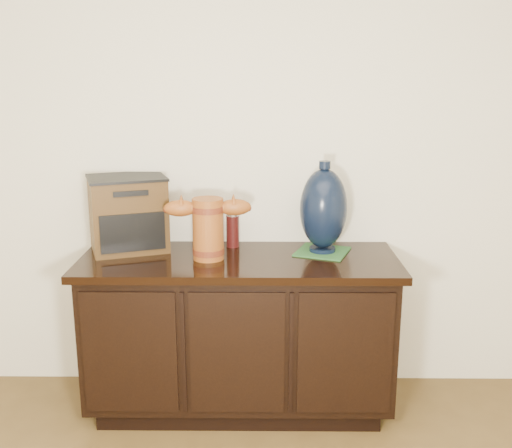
{
  "coord_description": "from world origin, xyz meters",
  "views": [
    {
      "loc": [
        0.1,
        -0.4,
        1.58
      ],
      "look_at": [
        0.08,
        2.18,
        0.93
      ],
      "focal_mm": 42.0,
      "sensor_mm": 36.0,
      "label": 1
    }
  ],
  "objects_px": {
    "terracotta_vessel": "(208,225)",
    "lamp_base": "(323,209)",
    "sideboard": "(239,332)",
    "spray_can": "(233,229)",
    "tv_radio": "(128,213)"
  },
  "relations": [
    {
      "from": "terracotta_vessel",
      "to": "lamp_base",
      "type": "xyz_separation_m",
      "value": [
        0.53,
        0.11,
        0.05
      ]
    },
    {
      "from": "terracotta_vessel",
      "to": "lamp_base",
      "type": "relative_size",
      "value": 0.93
    },
    {
      "from": "sideboard",
      "to": "terracotta_vessel",
      "type": "height_order",
      "value": "terracotta_vessel"
    },
    {
      "from": "terracotta_vessel",
      "to": "lamp_base",
      "type": "bearing_deg",
      "value": 5.8
    },
    {
      "from": "lamp_base",
      "to": "terracotta_vessel",
      "type": "bearing_deg",
      "value": -168.73
    },
    {
      "from": "spray_can",
      "to": "terracotta_vessel",
      "type": "bearing_deg",
      "value": -117.09
    },
    {
      "from": "tv_radio",
      "to": "lamp_base",
      "type": "xyz_separation_m",
      "value": [
        0.92,
        -0.04,
        0.03
      ]
    },
    {
      "from": "spray_can",
      "to": "lamp_base",
      "type": "bearing_deg",
      "value": -12.1
    },
    {
      "from": "sideboard",
      "to": "tv_radio",
      "type": "bearing_deg",
      "value": 165.93
    },
    {
      "from": "sideboard",
      "to": "tv_radio",
      "type": "height_order",
      "value": "tv_radio"
    },
    {
      "from": "terracotta_vessel",
      "to": "spray_can",
      "type": "relative_size",
      "value": 2.2
    },
    {
      "from": "sideboard",
      "to": "spray_can",
      "type": "height_order",
      "value": "spray_can"
    },
    {
      "from": "terracotta_vessel",
      "to": "lamp_base",
      "type": "height_order",
      "value": "lamp_base"
    },
    {
      "from": "sideboard",
      "to": "tv_radio",
      "type": "distance_m",
      "value": 0.77
    },
    {
      "from": "lamp_base",
      "to": "spray_can",
      "type": "distance_m",
      "value": 0.45
    }
  ]
}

